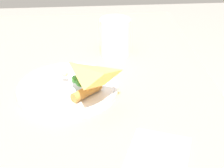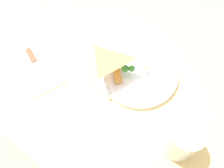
{
  "view_description": "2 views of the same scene",
  "coord_description": "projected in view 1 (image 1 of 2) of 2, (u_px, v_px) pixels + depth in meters",
  "views": [
    {
      "loc": [
        -0.69,
        -0.1,
        1.21
      ],
      "look_at": [
        -0.01,
        -0.16,
        0.8
      ],
      "focal_mm": 55.0,
      "sensor_mm": 36.0,
      "label": 1
    },
    {
      "loc": [
        0.2,
        -0.42,
        1.34
      ],
      "look_at": [
        0.03,
        -0.17,
        0.82
      ],
      "focal_mm": 35.0,
      "sensor_mm": 36.0,
      "label": 2
    }
  ],
  "objects": [
    {
      "name": "napkin_folded",
      "position": [
        155.0,
        167.0,
        0.64
      ],
      "size": [
        0.23,
        0.18,
        0.0
      ],
      "rotation": [
        0.0,
        0.0,
        -0.38
      ],
      "color": "white",
      "rests_on": "dining_table"
    },
    {
      "name": "dining_table",
      "position": [
        51.0,
        135.0,
        0.88
      ],
      "size": [
        1.23,
        0.87,
        0.75
      ],
      "color": "#DBB770",
      "rests_on": "ground_plane"
    },
    {
      "name": "plate_pizza",
      "position": [
        69.0,
        87.0,
        0.86
      ],
      "size": [
        0.25,
        0.25,
        0.05
      ],
      "color": "white",
      "rests_on": "dining_table"
    },
    {
      "name": "milk_glass",
      "position": [
        115.0,
        38.0,
        1.03
      ],
      "size": [
        0.09,
        0.09,
        0.11
      ],
      "color": "white",
      "rests_on": "dining_table"
    },
    {
      "name": "butter_knife",
      "position": [
        154.0,
        168.0,
        0.63
      ],
      "size": [
        0.17,
        0.09,
        0.01
      ],
      "rotation": [
        0.0,
        0.0,
        -0.43
      ],
      "color": "#99422D",
      "rests_on": "napkin_folded"
    }
  ]
}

